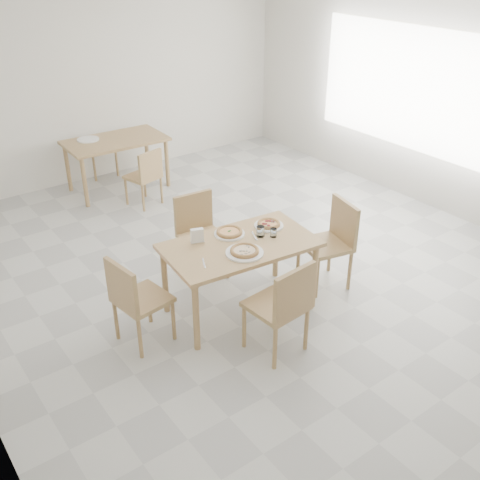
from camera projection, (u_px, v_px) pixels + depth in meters
room at (413, 89)px, 7.44m from camera, size 7.28×7.00×7.00m
main_table at (240, 251)px, 5.35m from camera, size 1.52×0.96×0.75m
chair_south at (283, 303)px, 4.82m from camera, size 0.50×0.50×0.93m
chair_north at (199, 229)px, 6.04m from camera, size 0.48×0.48×0.91m
chair_west at (134, 297)px, 4.95m from camera, size 0.49×0.49×0.88m
chair_east at (333, 238)px, 5.84m from camera, size 0.55×0.55×0.93m
plate_margherita at (229, 234)px, 5.46m from camera, size 0.30×0.30×0.02m
plate_mushroom at (245, 253)px, 5.14m from camera, size 0.35×0.35×0.02m
plate_pepperoni at (269, 226)px, 5.61m from camera, size 0.29×0.29×0.02m
pizza_margherita at (229, 232)px, 5.45m from camera, size 0.29×0.29×0.03m
pizza_mushroom at (245, 251)px, 5.13m from camera, size 0.27×0.27×0.03m
pizza_pepperoni at (269, 224)px, 5.60m from camera, size 0.25×0.25×0.03m
tumbler_a at (261, 231)px, 5.41m from camera, size 0.08×0.08×0.10m
tumbler_b at (273, 233)px, 5.40m from camera, size 0.07×0.07×0.09m
napkin_holder at (197, 236)px, 5.29m from camera, size 0.14×0.10×0.15m
fork_a at (254, 236)px, 5.43m from camera, size 0.09×0.18×0.01m
fork_b at (204, 263)px, 4.99m from camera, size 0.09×0.16×0.01m
second_table at (116, 145)px, 8.00m from camera, size 1.42×0.84×0.75m
chair_back_s at (146, 174)px, 7.58m from camera, size 0.48×0.48×0.80m
chair_back_n at (97, 143)px, 8.60m from camera, size 0.44×0.44×0.85m
plate_empty at (88, 139)px, 7.93m from camera, size 0.31×0.31×0.02m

